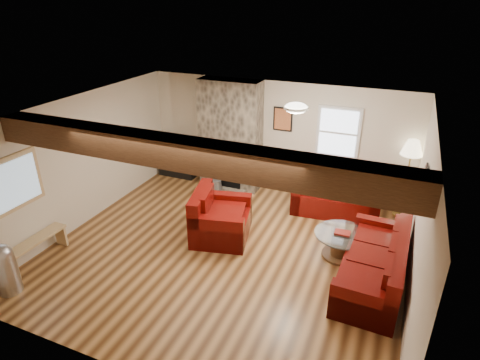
# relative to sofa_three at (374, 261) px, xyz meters

# --- Properties ---
(room) EXTENTS (8.00, 8.00, 8.00)m
(room) POSITION_rel_sofa_three_xyz_m (-2.48, -0.11, 0.84)
(room) COLOR #4F2E15
(room) RESTS_ON ground
(floor) EXTENTS (6.00, 6.00, 0.00)m
(floor) POSITION_rel_sofa_three_xyz_m (-2.48, -0.11, -0.41)
(floor) COLOR #4F2E15
(floor) RESTS_ON ground
(oak_beam) EXTENTS (6.00, 0.36, 0.38)m
(oak_beam) POSITION_rel_sofa_three_xyz_m (-2.48, -1.36, 1.90)
(oak_beam) COLOR #361E10
(oak_beam) RESTS_ON room
(chimney_breast) EXTENTS (1.40, 0.67, 2.50)m
(chimney_breast) POSITION_rel_sofa_three_xyz_m (-3.48, 2.38, 0.81)
(chimney_breast) COLOR #38322B
(chimney_breast) RESTS_ON floor
(back_window) EXTENTS (0.90, 0.08, 1.10)m
(back_window) POSITION_rel_sofa_three_xyz_m (-1.13, 2.60, 1.14)
(back_window) COLOR silver
(back_window) RESTS_ON room
(hatch_window) EXTENTS (0.08, 1.00, 0.90)m
(hatch_window) POSITION_rel_sofa_three_xyz_m (-5.44, -1.61, 1.04)
(hatch_window) COLOR tan
(hatch_window) RESTS_ON room
(ceiling_dome) EXTENTS (0.40, 0.40, 0.18)m
(ceiling_dome) POSITION_rel_sofa_three_xyz_m (-1.58, 0.79, 2.03)
(ceiling_dome) COLOR white
(ceiling_dome) RESTS_ON room
(artwork_back) EXTENTS (0.42, 0.06, 0.52)m
(artwork_back) POSITION_rel_sofa_three_xyz_m (-2.33, 2.60, 1.29)
(artwork_back) COLOR black
(artwork_back) RESTS_ON room
(artwork_right) EXTENTS (0.06, 0.55, 0.42)m
(artwork_right) POSITION_rel_sofa_three_xyz_m (0.48, 0.19, 1.34)
(artwork_right) COLOR black
(artwork_right) RESTS_ON room
(sofa_three) EXTENTS (0.97, 2.17, 0.83)m
(sofa_three) POSITION_rel_sofa_three_xyz_m (0.00, 0.00, 0.00)
(sofa_three) COLOR #470805
(sofa_three) RESTS_ON floor
(loveseat) EXTENTS (1.82, 1.15, 0.92)m
(loveseat) POSITION_rel_sofa_three_xyz_m (-0.96, 2.12, 0.05)
(loveseat) COLOR #470805
(loveseat) RESTS_ON floor
(armchair_red) EXTENTS (1.22, 1.33, 0.91)m
(armchair_red) POSITION_rel_sofa_three_xyz_m (-2.74, 0.30, 0.04)
(armchair_red) COLOR #470805
(armchair_red) RESTS_ON floor
(coffee_table) EXTENTS (0.94, 0.94, 0.49)m
(coffee_table) POSITION_rel_sofa_three_xyz_m (-0.57, 0.52, -0.18)
(coffee_table) COLOR #402A14
(coffee_table) RESTS_ON floor
(tv_cabinet) EXTENTS (0.93, 0.37, 0.46)m
(tv_cabinet) POSITION_rel_sofa_three_xyz_m (-4.93, 2.42, -0.18)
(tv_cabinet) COLOR black
(tv_cabinet) RESTS_ON floor
(television) EXTENTS (0.84, 0.11, 0.48)m
(television) POSITION_rel_sofa_three_xyz_m (-4.93, 2.42, 0.29)
(television) COLOR black
(television) RESTS_ON tv_cabinet
(floor_lamp) EXTENTS (0.42, 0.42, 1.63)m
(floor_lamp) POSITION_rel_sofa_three_xyz_m (0.32, 2.44, 0.98)
(floor_lamp) COLOR tan
(floor_lamp) RESTS_ON floor
(pine_bench) EXTENTS (0.26, 1.11, 0.42)m
(pine_bench) POSITION_rel_sofa_three_xyz_m (-5.31, -1.59, -0.20)
(pine_bench) COLOR tan
(pine_bench) RESTS_ON floor
(pedal_bin) EXTENTS (0.41, 0.41, 0.84)m
(pedal_bin) POSITION_rel_sofa_three_xyz_m (-5.08, -2.36, 0.01)
(pedal_bin) COLOR #A7A7AC
(pedal_bin) RESTS_ON floor
(coal_bucket) EXTENTS (0.37, 0.37, 0.35)m
(coal_bucket) POSITION_rel_sofa_three_xyz_m (-3.67, 1.91, -0.24)
(coal_bucket) COLOR slate
(coal_bucket) RESTS_ON floor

